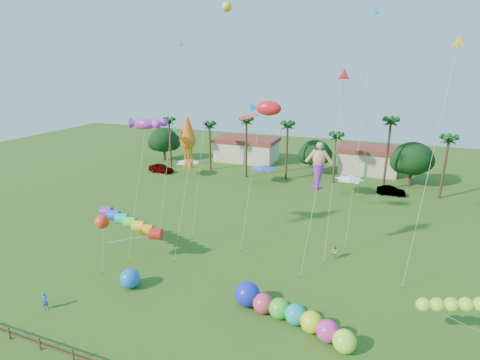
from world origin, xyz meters
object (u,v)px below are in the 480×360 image
(car_a, at_px, (161,168))
(blue_ball, at_px, (130,278))
(spectator_b, at_px, (334,252))
(spectator_a, at_px, (45,301))
(caterpillar_inflatable, at_px, (287,312))
(car_b, at_px, (391,191))

(car_a, bearing_deg, blue_ball, -147.18)
(spectator_b, bearing_deg, spectator_a, -89.50)
(car_a, bearing_deg, caterpillar_inflatable, -130.95)
(car_b, xyz_separation_m, spectator_b, (-5.48, -23.21, 0.10))
(car_a, distance_m, spectator_b, 40.49)
(car_a, xyz_separation_m, blue_ball, (17.94, -33.20, 0.09))
(car_b, height_order, caterpillar_inflatable, caterpillar_inflatable)
(spectator_b, distance_m, caterpillar_inflatable, 11.71)
(car_b, relative_size, blue_ball, 2.28)
(car_b, xyz_separation_m, caterpillar_inflatable, (-7.58, -34.72, 0.21))
(car_a, height_order, car_b, car_a)
(spectator_a, bearing_deg, car_a, 83.81)
(car_a, relative_size, spectator_a, 3.05)
(car_b, relative_size, caterpillar_inflatable, 0.40)
(car_a, distance_m, car_b, 39.98)
(spectator_b, bearing_deg, car_b, 128.17)
(spectator_b, xyz_separation_m, caterpillar_inflatable, (-2.10, -11.52, 0.11))
(spectator_a, relative_size, blue_ball, 0.86)
(car_b, distance_m, spectator_b, 23.85)
(spectator_a, xyz_separation_m, caterpillar_inflatable, (18.98, 5.58, 0.11))
(car_b, height_order, spectator_b, spectator_b)
(car_b, bearing_deg, caterpillar_inflatable, 166.35)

